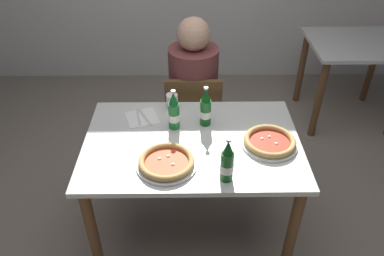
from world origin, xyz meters
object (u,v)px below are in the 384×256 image
object	(u,v)px
beer_bottle_right	(227,163)
paper_cup	(172,101)
beer_bottle_center	(206,109)
dining_table_main	(192,156)
pizza_margherita_near	(167,162)
napkin_with_cutlery	(142,118)
chair_behind_table	(193,118)
beer_bottle_left	(174,112)
dining_table_background	(354,59)
pizza_marinara_far	(270,142)
diner_seated	(193,102)

from	to	relation	value
beer_bottle_right	paper_cup	bearing A→B (deg)	113.94
paper_cup	beer_bottle_center	bearing A→B (deg)	-41.08
dining_table_main	pizza_margherita_near	distance (m)	0.28
dining_table_main	napkin_with_cutlery	distance (m)	0.39
chair_behind_table	beer_bottle_left	world-z (taller)	beer_bottle_left
dining_table_background	pizza_margherita_near	size ratio (longest dim) A/B	2.56
dining_table_main	beer_bottle_center	size ratio (longest dim) A/B	4.86
dining_table_main	beer_bottle_left	world-z (taller)	beer_bottle_left
pizza_marinara_far	napkin_with_cutlery	distance (m)	0.77
diner_seated	pizza_margherita_near	xyz separation A→B (m)	(-0.15, -0.86, 0.19)
pizza_margherita_near	beer_bottle_right	distance (m)	0.32
dining_table_background	beer_bottle_left	xyz separation A→B (m)	(-1.52, -1.19, 0.26)
dining_table_main	paper_cup	world-z (taller)	paper_cup
pizza_margherita_near	paper_cup	distance (m)	0.54
chair_behind_table	beer_bottle_right	size ratio (longest dim) A/B	3.44
dining_table_main	pizza_margherita_near	xyz separation A→B (m)	(-0.13, -0.20, 0.14)
pizza_marinara_far	pizza_margherita_near	bearing A→B (deg)	-163.76
dining_table_main	napkin_with_cutlery	size ratio (longest dim) A/B	5.28
beer_bottle_center	beer_bottle_right	size ratio (longest dim) A/B	1.00
dining_table_main	dining_table_background	world-z (taller)	same
beer_bottle_left	beer_bottle_center	bearing A→B (deg)	10.21
dining_table_background	beer_bottle_center	bearing A→B (deg)	-139.00
chair_behind_table	dining_table_background	bearing A→B (deg)	-152.33
dining_table_main	pizza_margherita_near	bearing A→B (deg)	-123.09
beer_bottle_right	pizza_marinara_far	bearing A→B (deg)	45.28
diner_seated	beer_bottle_left	size ratio (longest dim) A/B	4.89
beer_bottle_center	napkin_with_cutlery	xyz separation A→B (m)	(-0.38, 0.06, -0.10)
chair_behind_table	diner_seated	bearing A→B (deg)	-90.28
dining_table_background	beer_bottle_left	world-z (taller)	beer_bottle_left
beer_bottle_center	paper_cup	bearing A→B (deg)	138.92
beer_bottle_left	beer_bottle_center	size ratio (longest dim) A/B	1.00
beer_bottle_right	chair_behind_table	bearing A→B (deg)	99.14
pizza_margherita_near	napkin_with_cutlery	xyz separation A→B (m)	(-0.17, 0.43, -0.02)
beer_bottle_center	paper_cup	distance (m)	0.27
pizza_marinara_far	beer_bottle_left	size ratio (longest dim) A/B	1.24
pizza_marinara_far	beer_bottle_center	world-z (taller)	beer_bottle_center
diner_seated	paper_cup	xyz separation A→B (m)	(-0.14, -0.33, 0.21)
chair_behind_table	napkin_with_cutlery	size ratio (longest dim) A/B	3.74
diner_seated	beer_bottle_center	size ratio (longest dim) A/B	4.89
pizza_marinara_far	paper_cup	size ratio (longest dim) A/B	3.23
beer_bottle_left	paper_cup	distance (m)	0.21
beer_bottle_right	napkin_with_cutlery	size ratio (longest dim) A/B	1.09
napkin_with_cutlery	beer_bottle_left	bearing A→B (deg)	-26.08
pizza_marinara_far	napkin_with_cutlery	world-z (taller)	pizza_marinara_far
napkin_with_cutlery	paper_cup	size ratio (longest dim) A/B	2.39
beer_bottle_right	dining_table_main	bearing A→B (deg)	118.21
pizza_margherita_near	napkin_with_cutlery	distance (m)	0.46
beer_bottle_right	napkin_with_cutlery	bearing A→B (deg)	131.21
napkin_with_cutlery	beer_bottle_right	bearing A→B (deg)	-48.79
dining_table_main	beer_bottle_right	size ratio (longest dim) A/B	4.86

